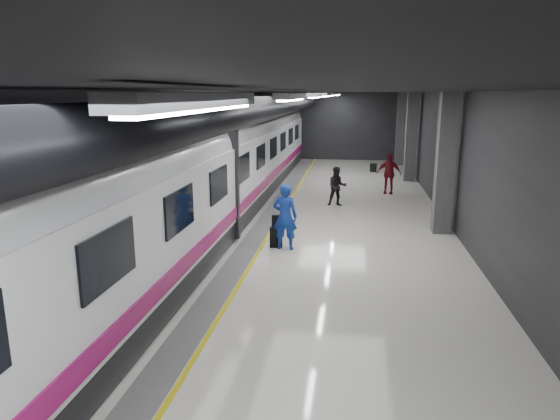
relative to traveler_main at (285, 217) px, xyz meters
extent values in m
plane|color=silver|center=(0.25, 0.53, -0.97)|extent=(40.00, 40.00, 0.00)
cube|color=black|center=(0.25, 0.53, 3.53)|extent=(10.00, 40.00, 0.02)
cube|color=#28282B|center=(0.25, 20.53, 1.28)|extent=(10.00, 0.02, 4.50)
cube|color=#28282B|center=(-4.75, 0.53, 1.28)|extent=(0.02, 40.00, 4.50)
cube|color=#28282B|center=(5.25, 0.53, 1.28)|extent=(0.02, 40.00, 4.50)
cube|color=slate|center=(-1.10, 0.53, -0.97)|extent=(0.65, 39.80, 0.01)
cube|color=yellow|center=(-0.70, 0.53, -0.97)|extent=(0.10, 39.80, 0.01)
cylinder|color=black|center=(-1.05, 0.53, 2.98)|extent=(0.80, 38.00, 0.80)
cube|color=silver|center=(0.85, -10.47, 3.43)|extent=(0.22, 2.60, 0.10)
cube|color=silver|center=(0.85, -5.47, 3.43)|extent=(0.22, 2.60, 0.10)
cube|color=silver|center=(0.85, -0.47, 3.43)|extent=(0.22, 2.60, 0.10)
cube|color=silver|center=(0.85, 4.53, 3.43)|extent=(0.22, 2.60, 0.10)
cube|color=silver|center=(0.85, 9.53, 3.43)|extent=(0.22, 2.60, 0.10)
cube|color=silver|center=(0.85, 14.53, 3.43)|extent=(0.22, 2.60, 0.10)
cube|color=silver|center=(0.85, 18.53, 3.43)|extent=(0.22, 2.60, 0.10)
cube|color=#515154|center=(4.80, 2.53, 1.28)|extent=(0.55, 0.55, 4.50)
cube|color=#515154|center=(4.80, 12.53, 1.28)|extent=(0.55, 0.55, 4.50)
cube|color=#515154|center=(4.80, 18.53, 1.28)|extent=(0.55, 0.55, 4.50)
cube|color=black|center=(-3.00, 0.53, -0.62)|extent=(2.80, 38.00, 0.60)
cube|color=white|center=(-3.00, 0.53, 0.78)|extent=(2.90, 38.00, 2.20)
cylinder|color=white|center=(-3.00, 0.53, 1.73)|extent=(2.80, 38.00, 2.80)
cube|color=#940D5A|center=(-1.53, 0.53, -0.02)|extent=(0.04, 38.00, 0.35)
cube|color=black|center=(-3.00, 0.53, 1.03)|extent=(3.05, 0.25, 3.80)
cube|color=black|center=(-1.53, -7.47, 1.18)|extent=(0.05, 1.60, 0.85)
cube|color=black|center=(-1.53, -4.47, 1.18)|extent=(0.05, 1.60, 0.85)
cube|color=black|center=(-1.53, -1.47, 1.18)|extent=(0.05, 1.60, 0.85)
cube|color=black|center=(-1.53, 1.53, 1.18)|extent=(0.05, 1.60, 0.85)
cube|color=black|center=(-1.53, 4.53, 1.18)|extent=(0.05, 1.60, 0.85)
cube|color=black|center=(-1.53, 7.53, 1.18)|extent=(0.05, 1.60, 0.85)
cube|color=black|center=(-1.53, 10.53, 1.18)|extent=(0.05, 1.60, 0.85)
cube|color=black|center=(-1.53, 13.53, 1.18)|extent=(0.05, 1.60, 0.85)
cube|color=black|center=(-1.53, 16.53, 1.18)|extent=(0.05, 1.60, 0.85)
imported|color=#193DBC|center=(0.00, 0.00, 0.00)|extent=(0.74, 0.51, 1.95)
cube|color=black|center=(-0.28, 0.15, -0.67)|extent=(0.38, 0.26, 0.60)
cube|color=black|center=(-0.27, 0.16, -0.19)|extent=(0.29, 0.17, 0.37)
imported|color=black|center=(1.30, 5.98, -0.18)|extent=(0.86, 0.71, 1.59)
imported|color=maroon|center=(3.51, 8.90, -0.05)|extent=(1.13, 0.61, 1.84)
cube|color=black|center=(3.07, 15.25, -0.73)|extent=(0.38, 0.32, 0.48)
camera|label=1|loc=(1.88, -13.84, 3.47)|focal=32.00mm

